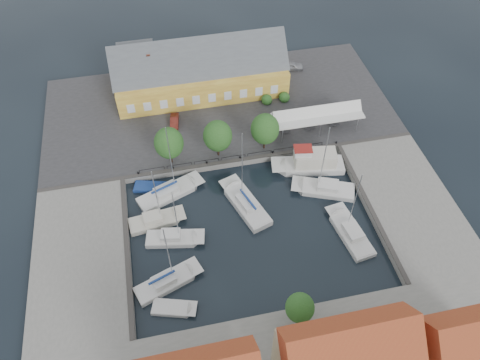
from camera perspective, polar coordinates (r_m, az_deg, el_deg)
The scene contains 20 objects.
ground at distance 63.36m, azimuth 1.14°, elevation -4.89°, with size 140.00×140.00×0.00m, color black.
north_quay at distance 78.55m, azimuth -2.62°, elevation 8.66°, with size 56.00×26.00×1.00m, color #2D2D30.
west_quay at distance 62.50m, azimuth -18.76°, elevation -9.20°, with size 12.00×24.00×1.00m, color slate.
east_quay at distance 68.59m, azimuth 19.78°, elevation -2.57°, with size 12.00×24.00×1.00m, color slate.
quay_edge_fittings at distance 65.39m, azimuth 0.25°, elevation -1.06°, with size 56.00×24.72×0.40m.
warehouse at distance 80.09m, azimuth -5.30°, elevation 12.95°, with size 28.56×14.00×9.55m.
tent_canopy at distance 73.28m, azimuth 9.44°, elevation 7.75°, with size 14.00×4.00×2.83m.
quay_trees at distance 67.29m, azimuth -2.75°, elevation 5.39°, with size 18.20×4.20×6.30m.
car_silver at distance 86.41m, azimuth 6.28°, elevation 13.65°, with size 1.71×4.24×1.44m, color #A0A2A7.
car_red at distance 75.18m, azimuth -8.00°, elevation 7.11°, with size 1.29×3.70×1.22m, color #571B14.
center_sailboat at distance 64.49m, azimuth 0.70°, elevation -3.01°, with size 5.91×10.22×13.49m.
trawler at distance 69.46m, azimuth 8.61°, elevation 2.01°, with size 11.11×4.90×5.00m.
east_boat_a at distance 67.43m, azimuth 10.26°, elevation -1.13°, with size 9.30×6.06×12.55m.
east_boat_c at distance 63.44m, azimuth 13.28°, elevation -6.33°, with size 4.13×9.30×11.44m.
west_boat_a at distance 66.63m, azimuth -8.61°, elevation -1.61°, with size 10.03×6.17×12.82m.
west_boat_b at distance 63.90m, azimuth -10.22°, elevation -4.97°, with size 7.83×3.44×10.48m.
west_boat_c at distance 61.84m, azimuth -8.08°, elevation -7.14°, with size 7.92×3.80×10.45m.
west_boat_d at distance 58.60m, azimuth -8.86°, elevation -12.24°, with size 8.76×5.30×11.37m.
launch_sw at distance 57.09m, azimuth -8.10°, elevation -15.28°, with size 5.55×3.39×0.98m.
launch_nw at distance 67.97m, azimuth -10.84°, elevation -0.95°, with size 5.22×3.18×0.88m.
Camera 1 is at (-9.09, -36.49, 50.99)m, focal length 35.00 mm.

